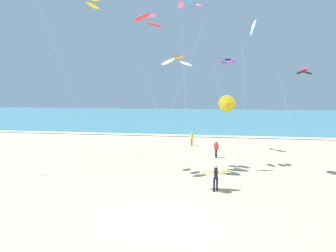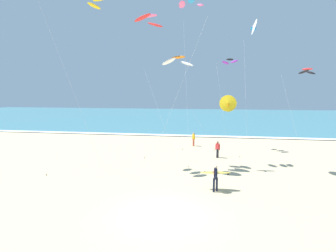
% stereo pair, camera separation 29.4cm
% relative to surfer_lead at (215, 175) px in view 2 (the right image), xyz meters
% --- Properties ---
extents(ground_plane, '(160.00, 160.00, 0.00)m').
position_rel_surfer_lead_xyz_m(ground_plane, '(-2.73, -3.87, -1.04)').
color(ground_plane, '#D1BA8E').
extents(ocean_water, '(160.00, 60.00, 0.08)m').
position_rel_surfer_lead_xyz_m(ocean_water, '(-2.73, 50.26, -1.00)').
color(ocean_water, teal).
rests_on(ocean_water, ground).
extents(shoreline_foam, '(160.00, 1.41, 0.01)m').
position_rel_surfer_lead_xyz_m(shoreline_foam, '(-2.73, 20.56, -0.95)').
color(shoreline_foam, white).
rests_on(shoreline_foam, ocean_water).
extents(surfer_lead, '(1.94, 0.90, 1.71)m').
position_rel_surfer_lead_xyz_m(surfer_lead, '(0.00, 0.00, 0.00)').
color(surfer_lead, black).
rests_on(surfer_lead, ground).
extents(kite_delta_ivory_near, '(0.48, 4.63, 11.68)m').
position_rel_surfer_lead_xyz_m(kite_delta_ivory_near, '(2.69, 5.16, 10.00)').
color(kite_delta_ivory_near, white).
rests_on(kite_delta_ivory_near, ground).
extents(kite_arc_cobalt_mid, '(2.29, 5.50, 13.85)m').
position_rel_surfer_lead_xyz_m(kite_arc_cobalt_mid, '(-2.16, 6.91, 12.47)').
color(kite_arc_cobalt_mid, pink).
rests_on(kite_arc_cobalt_mid, ground).
extents(kite_arc_rose_far, '(5.59, 3.05, 12.24)m').
position_rel_surfer_lead_xyz_m(kite_arc_rose_far, '(-5.29, 4.79, 10.80)').
color(kite_arc_rose_far, red).
rests_on(kite_arc_rose_far, ground).
extents(kite_arc_scarlet_high, '(2.98, 2.74, 8.45)m').
position_rel_surfer_lead_xyz_m(kite_arc_scarlet_high, '(8.56, 10.79, 7.10)').
color(kite_arc_scarlet_high, black).
rests_on(kite_arc_scarlet_high, ground).
extents(kite_arc_charcoal_low, '(2.39, 2.11, 9.72)m').
position_rel_surfer_lead_xyz_m(kite_arc_charcoal_low, '(1.53, 12.84, 8.37)').
color(kite_arc_charcoal_low, purple).
rests_on(kite_arc_charcoal_low, ground).
extents(kite_arc_violet_distant, '(4.46, 3.85, 13.40)m').
position_rel_surfer_lead_xyz_m(kite_arc_violet_distant, '(-9.13, 3.71, 12.01)').
color(kite_arc_violet_distant, yellow).
rests_on(kite_arc_violet_distant, ground).
extents(kite_delta_golden_close, '(3.74, 0.48, 5.99)m').
position_rel_surfer_lead_xyz_m(kite_delta_golden_close, '(0.96, 4.94, 4.28)').
color(kite_delta_golden_close, yellow).
rests_on(kite_delta_golden_close, ground).
extents(kite_arc_amber_outer, '(4.81, 3.93, 9.03)m').
position_rel_surfer_lead_xyz_m(kite_arc_amber_outer, '(-2.99, 4.94, 7.61)').
color(kite_arc_amber_outer, white).
rests_on(kite_arc_amber_outer, ground).
extents(bystander_red_top, '(0.43, 0.33, 1.59)m').
position_rel_surfer_lead_xyz_m(bystander_red_top, '(0.36, 8.63, -0.23)').
color(bystander_red_top, black).
rests_on(bystander_red_top, ground).
extents(bystander_yellow_top, '(0.35, 0.40, 1.59)m').
position_rel_surfer_lead_xyz_m(bystander_yellow_top, '(-2.24, 13.80, -0.23)').
color(bystander_yellow_top, '#D8593F').
rests_on(bystander_yellow_top, ground).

